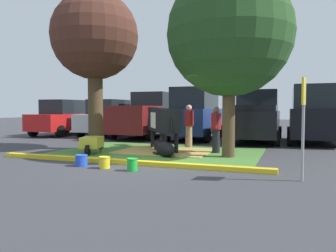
% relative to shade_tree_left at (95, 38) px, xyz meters
% --- Properties ---
extents(ground_plane, '(80.00, 80.00, 0.00)m').
position_rel_shade_tree_left_xyz_m(ground_plane, '(3.07, -2.21, -4.15)').
color(ground_plane, '#38383D').
extents(grass_island, '(6.97, 4.84, 0.02)m').
position_rel_shade_tree_left_xyz_m(grass_island, '(2.52, -0.05, -4.14)').
color(grass_island, '#477A33').
rests_on(grass_island, ground).
extents(curb_yellow, '(8.17, 0.24, 0.12)m').
position_rel_shade_tree_left_xyz_m(curb_yellow, '(2.52, -2.62, -4.09)').
color(curb_yellow, yellow).
rests_on(curb_yellow, ground).
extents(hay_bedding, '(3.21, 2.41, 0.04)m').
position_rel_shade_tree_left_xyz_m(hay_bedding, '(2.72, 0.17, -4.13)').
color(hay_bedding, tan).
rests_on(hay_bedding, ground).
extents(shade_tree_left, '(3.22, 3.22, 5.84)m').
position_rel_shade_tree_left_xyz_m(shade_tree_left, '(0.00, 0.00, 0.00)').
color(shade_tree_left, '#4C3823').
rests_on(shade_tree_left, ground).
extents(shade_tree_right, '(3.87, 3.87, 5.77)m').
position_rel_shade_tree_left_xyz_m(shade_tree_right, '(5.05, -0.38, -0.34)').
color(shade_tree_right, '#4C3823').
rests_on(shade_tree_right, ground).
extents(cow_holstein, '(2.07, 2.80, 1.55)m').
position_rel_shade_tree_left_xyz_m(cow_holstein, '(2.53, 0.46, -3.06)').
color(cow_holstein, black).
rests_on(cow_holstein, ground).
extents(calf_lying, '(1.13, 1.18, 0.48)m').
position_rel_shade_tree_left_xyz_m(calf_lying, '(3.11, -0.90, -3.91)').
color(calf_lying, black).
rests_on(calf_lying, ground).
extents(person_handler, '(0.34, 0.53, 1.60)m').
position_rel_shade_tree_left_xyz_m(person_handler, '(4.48, 0.45, -3.30)').
color(person_handler, black).
rests_on(person_handler, ground).
extents(person_visitor_near, '(0.46, 0.34, 1.67)m').
position_rel_shade_tree_left_xyz_m(person_visitor_near, '(3.18, 1.54, -3.25)').
color(person_visitor_near, '#9E7F5B').
rests_on(person_visitor_near, ground).
extents(wheelbarrow, '(0.92, 1.61, 0.63)m').
position_rel_shade_tree_left_xyz_m(wheelbarrow, '(0.63, -1.23, -3.77)').
color(wheelbarrow, gold).
rests_on(wheelbarrow, ground).
extents(parking_sign, '(0.10, 0.44, 2.16)m').
position_rel_shade_tree_left_xyz_m(parking_sign, '(7.11, -3.23, -2.63)').
color(parking_sign, '#99999E').
rests_on(parking_sign, ground).
extents(bucket_blue, '(0.34, 0.34, 0.30)m').
position_rel_shade_tree_left_xyz_m(bucket_blue, '(1.66, -3.29, -3.99)').
color(bucket_blue, blue).
rests_on(bucket_blue, ground).
extents(bucket_yellow, '(0.30, 0.30, 0.30)m').
position_rel_shade_tree_left_xyz_m(bucket_yellow, '(2.41, -3.38, -3.99)').
color(bucket_yellow, yellow).
rests_on(bucket_yellow, ground).
extents(bucket_green, '(0.28, 0.28, 0.31)m').
position_rel_shade_tree_left_xyz_m(bucket_green, '(3.23, -3.44, -3.99)').
color(bucket_green, green).
rests_on(bucket_green, ground).
extents(sedan_red, '(2.06, 4.42, 2.02)m').
position_rel_shade_tree_left_xyz_m(sedan_red, '(-5.40, 5.05, -3.17)').
color(sedan_red, red).
rests_on(sedan_red, ground).
extents(sedan_silver, '(2.06, 4.42, 2.02)m').
position_rel_shade_tree_left_xyz_m(sedan_silver, '(-2.68, 5.51, -3.17)').
color(sedan_silver, silver).
rests_on(sedan_silver, ground).
extents(pickup_truck_maroon, '(2.26, 5.42, 2.42)m').
position_rel_shade_tree_left_xyz_m(pickup_truck_maroon, '(-0.32, 5.41, -3.04)').
color(pickup_truck_maroon, maroon).
rests_on(pickup_truck_maroon, ground).
extents(suv_dark_grey, '(2.16, 4.62, 2.52)m').
position_rel_shade_tree_left_xyz_m(suv_dark_grey, '(2.42, 5.19, -2.88)').
color(suv_dark_grey, navy).
rests_on(suv_dark_grey, ground).
extents(pickup_truck_black, '(2.26, 5.42, 2.42)m').
position_rel_shade_tree_left_xyz_m(pickup_truck_black, '(5.35, 5.12, -3.04)').
color(pickup_truck_black, black).
rests_on(pickup_truck_black, ground).
extents(suv_black, '(2.16, 4.62, 2.52)m').
position_rel_shade_tree_left_xyz_m(suv_black, '(7.78, 5.18, -2.88)').
color(suv_black, black).
rests_on(suv_black, ground).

